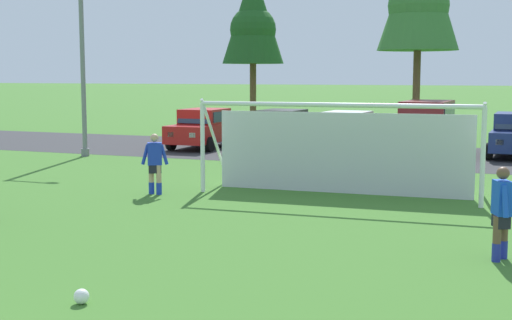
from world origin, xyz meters
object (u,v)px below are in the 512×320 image
(soccer_goal, at_px, (340,147))
(player_striker_near, at_px, (501,214))
(parked_car_slot_far_left, at_px, (204,128))
(parked_car_slot_center_left, at_px, (346,132))
(parked_car_slot_left, at_px, (281,130))
(parked_car_slot_center, at_px, (426,127))
(player_defender_far, at_px, (155,164))
(street_lamp, at_px, (87,66))
(soccer_ball, at_px, (82,296))

(soccer_goal, height_order, player_striker_near, soccer_goal)
(parked_car_slot_far_left, xyz_separation_m, parked_car_slot_center_left, (6.39, 0.04, 0.00))
(parked_car_slot_left, relative_size, parked_car_slot_center, 0.91)
(player_defender_far, distance_m, parked_car_slot_far_left, 12.03)
(player_striker_near, distance_m, parked_car_slot_far_left, 19.91)
(parked_car_slot_far_left, xyz_separation_m, street_lamp, (-2.83, -4.52, 2.66))
(soccer_goal, xyz_separation_m, player_striker_near, (4.33, -5.56, -0.47))
(player_defender_far, bearing_deg, parked_car_slot_center_left, 78.22)
(soccer_ball, height_order, parked_car_slot_center, parked_car_slot_center)
(soccer_ball, xyz_separation_m, parked_car_slot_left, (-4.18, 20.21, 0.77))
(player_striker_near, xyz_separation_m, player_defender_far, (-8.97, 3.75, 0.00))
(soccer_ball, bearing_deg, soccer_goal, 84.22)
(soccer_goal, distance_m, parked_car_slot_center, 10.64)
(player_defender_far, relative_size, street_lamp, 0.24)
(player_striker_near, bearing_deg, soccer_goal, 127.92)
(soccer_goal, height_order, street_lamp, street_lamp)
(parked_car_slot_center_left, relative_size, street_lamp, 0.63)
(parked_car_slot_left, xyz_separation_m, street_lamp, (-6.28, -4.97, 2.66))
(parked_car_slot_center, bearing_deg, street_lamp, -155.50)
(soccer_goal, xyz_separation_m, player_defender_far, (-4.64, -1.81, -0.47))
(parked_car_slot_left, bearing_deg, soccer_goal, -62.43)
(soccer_goal, distance_m, street_lamp, 12.73)
(soccer_goal, bearing_deg, parked_car_slot_far_left, 132.25)
(player_striker_near, bearing_deg, player_defender_far, 157.29)
(parked_car_slot_center_left, distance_m, street_lamp, 10.63)
(player_defender_far, height_order, parked_car_slot_left, parked_car_slot_left)
(soccer_ball, xyz_separation_m, street_lamp, (-10.45, 15.24, 3.43))
(player_defender_far, height_order, parked_car_slot_far_left, parked_car_slot_far_left)
(parked_car_slot_left, distance_m, street_lamp, 8.44)
(player_striker_near, distance_m, parked_car_slot_left, 18.24)
(parked_car_slot_far_left, relative_size, parked_car_slot_left, 0.99)
(soccer_goal, xyz_separation_m, street_lamp, (-11.49, 5.01, 2.24))
(parked_car_slot_left, bearing_deg, parked_car_slot_center_left, -7.98)
(parked_car_slot_center_left, distance_m, parked_car_slot_center, 3.23)
(parked_car_slot_center, bearing_deg, parked_car_slot_center_left, -161.23)
(soccer_goal, height_order, parked_car_slot_left, soccer_goal)
(soccer_ball, relative_size, street_lamp, 0.03)
(player_striker_near, xyz_separation_m, parked_car_slot_far_left, (-12.99, 15.09, 0.05))
(player_striker_near, xyz_separation_m, parked_car_slot_center_left, (-6.60, 15.13, 0.05))
(player_striker_near, relative_size, parked_car_slot_center_left, 0.38)
(parked_car_slot_far_left, bearing_deg, soccer_goal, -47.75)
(parked_car_slot_left, height_order, parked_car_slot_center, parked_car_slot_center)
(parked_car_slot_far_left, bearing_deg, player_defender_far, -70.48)
(soccer_ball, xyz_separation_m, parked_car_slot_center_left, (-1.23, 19.80, 0.77))
(soccer_ball, distance_m, parked_car_slot_center_left, 19.85)
(player_striker_near, height_order, street_lamp, street_lamp)
(soccer_ball, height_order, player_defender_far, player_defender_far)
(player_defender_far, height_order, parked_car_slot_center_left, parked_car_slot_center_left)
(parked_car_slot_left, bearing_deg, parked_car_slot_far_left, -172.50)
(soccer_ball, distance_m, parked_car_slot_center, 20.94)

